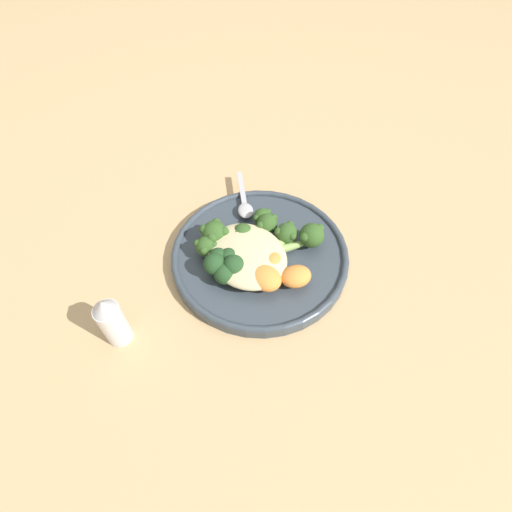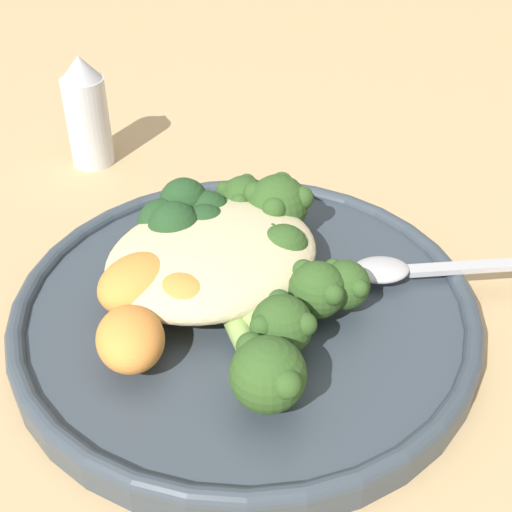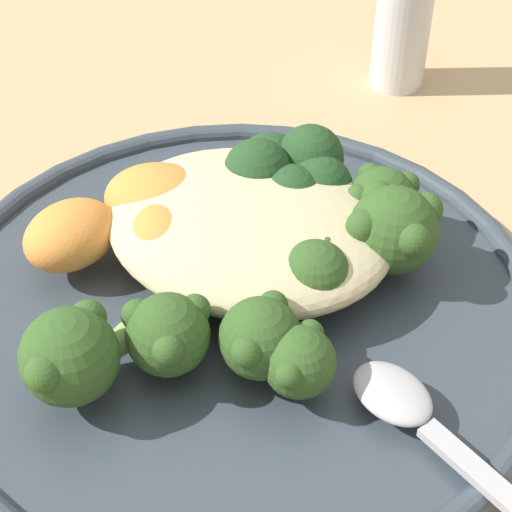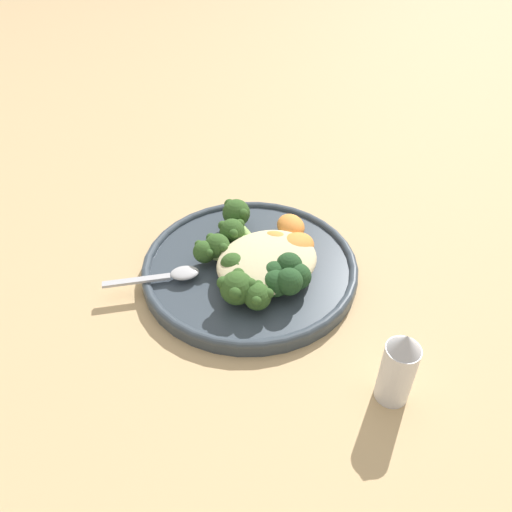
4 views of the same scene
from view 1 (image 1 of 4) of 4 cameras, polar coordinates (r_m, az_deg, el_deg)
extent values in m
plane|color=tan|center=(0.65, 1.29, -1.21)|extent=(4.00, 4.00, 0.00)
cylinder|color=#38424C|center=(0.65, 0.45, -0.07)|extent=(0.29, 0.29, 0.02)
torus|color=#38424C|center=(0.64, 0.45, 0.36)|extent=(0.29, 0.29, 0.01)
ellipsoid|color=beige|center=(0.61, -1.30, 0.12)|extent=(0.14, 0.12, 0.03)
ellipsoid|color=#8EB25B|center=(0.63, 3.59, 0.93)|extent=(0.04, 0.10, 0.01)
sphere|color=#335623|center=(0.64, 7.95, 2.92)|extent=(0.04, 0.04, 0.04)
sphere|color=#335623|center=(0.63, 6.97, 2.70)|extent=(0.02, 0.02, 0.02)
sphere|color=#335623|center=(0.64, 9.05, 3.94)|extent=(0.02, 0.02, 0.02)
ellipsoid|color=#8EB25B|center=(0.63, 2.07, 1.26)|extent=(0.02, 0.07, 0.02)
sphere|color=#335623|center=(0.64, 4.42, 3.26)|extent=(0.03, 0.03, 0.03)
sphere|color=#335623|center=(0.64, 3.25, 3.52)|extent=(0.01, 0.01, 0.01)
sphere|color=#335623|center=(0.63, 5.23, 2.87)|extent=(0.01, 0.01, 0.01)
sphere|color=#335623|center=(0.65, 4.88, 4.45)|extent=(0.01, 0.01, 0.01)
ellipsoid|color=#8EB25B|center=(0.64, 0.72, 1.47)|extent=(0.06, 0.07, 0.01)
sphere|color=#335623|center=(0.65, 1.60, 4.62)|extent=(0.03, 0.03, 0.03)
sphere|color=#335623|center=(0.64, 0.66, 4.45)|extent=(0.01, 0.01, 0.01)
sphere|color=#335623|center=(0.66, 2.54, 5.48)|extent=(0.01, 0.01, 0.01)
ellipsoid|color=#8EB25B|center=(0.64, 0.45, 1.94)|extent=(0.08, 0.08, 0.02)
sphere|color=#335623|center=(0.67, 0.89, 5.57)|extent=(0.03, 0.03, 0.03)
sphere|color=#335623|center=(0.66, 0.09, 5.44)|extent=(0.01, 0.01, 0.01)
sphere|color=#335623|center=(0.67, 1.69, 6.31)|extent=(0.01, 0.01, 0.01)
ellipsoid|color=#8EB25B|center=(0.63, -0.46, 0.79)|extent=(0.06, 0.02, 0.01)
sphere|color=#335623|center=(0.64, -1.88, 3.27)|extent=(0.03, 0.03, 0.03)
sphere|color=#335623|center=(0.63, -2.84, 3.08)|extent=(0.01, 0.01, 0.01)
sphere|color=#335623|center=(0.64, -0.95, 4.12)|extent=(0.01, 0.01, 0.01)
ellipsoid|color=#8EB25B|center=(0.63, -2.32, 1.02)|extent=(0.09, 0.05, 0.02)
sphere|color=#335623|center=(0.64, -5.95, 3.23)|extent=(0.04, 0.04, 0.04)
sphere|color=#335623|center=(0.64, -7.42, 3.81)|extent=(0.02, 0.02, 0.02)
sphere|color=#335623|center=(0.62, -6.31, 2.55)|extent=(0.02, 0.02, 0.02)
sphere|color=#335623|center=(0.63, -4.58, 3.50)|extent=(0.02, 0.02, 0.02)
sphere|color=#335623|center=(0.64, -5.70, 4.73)|extent=(0.02, 0.02, 0.02)
ellipsoid|color=#8EB25B|center=(0.63, -2.81, 0.40)|extent=(0.08, 0.08, 0.02)
sphere|color=#335623|center=(0.63, -7.12, 1.34)|extent=(0.03, 0.03, 0.03)
sphere|color=#335623|center=(0.63, -8.33, 1.81)|extent=(0.01, 0.01, 0.01)
sphere|color=#335623|center=(0.62, -7.44, 0.75)|extent=(0.01, 0.01, 0.01)
sphere|color=#335623|center=(0.62, -6.01, 1.54)|extent=(0.01, 0.01, 0.01)
sphere|color=#335623|center=(0.63, -6.91, 2.58)|extent=(0.01, 0.01, 0.01)
ellipsoid|color=orange|center=(0.61, 2.22, -0.97)|extent=(0.06, 0.06, 0.03)
ellipsoid|color=orange|center=(0.60, 5.73, -2.92)|extent=(0.05, 0.06, 0.03)
ellipsoid|color=orange|center=(0.59, 1.21, -2.95)|extent=(0.06, 0.05, 0.03)
sphere|color=#234723|center=(0.61, -5.36, -0.35)|extent=(0.03, 0.03, 0.03)
sphere|color=#234723|center=(0.60, -5.96, -1.15)|extent=(0.03, 0.03, 0.03)
sphere|color=#234723|center=(0.60, -4.70, -2.26)|extent=(0.03, 0.03, 0.03)
sphere|color=#234723|center=(0.60, -3.44, -1.13)|extent=(0.03, 0.03, 0.03)
sphere|color=#234723|center=(0.61, -3.85, -0.34)|extent=(0.03, 0.03, 0.03)
cube|color=#B7B7BC|center=(0.74, -2.05, 9.73)|extent=(0.08, 0.05, 0.00)
ellipsoid|color=#B7B7BC|center=(0.69, -1.49, 6.51)|extent=(0.04, 0.04, 0.01)
cylinder|color=silver|center=(0.58, -19.66, -9.12)|extent=(0.04, 0.04, 0.07)
cone|color=#B2B2B7|center=(0.55, -21.00, -6.74)|extent=(0.03, 0.03, 0.02)
camera|label=2|loc=(0.58, 38.37, 19.67)|focal=50.00mm
camera|label=3|loc=(0.69, 13.58, 31.97)|focal=60.00mm
camera|label=4|loc=(0.65, -57.85, 26.22)|focal=35.00mm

